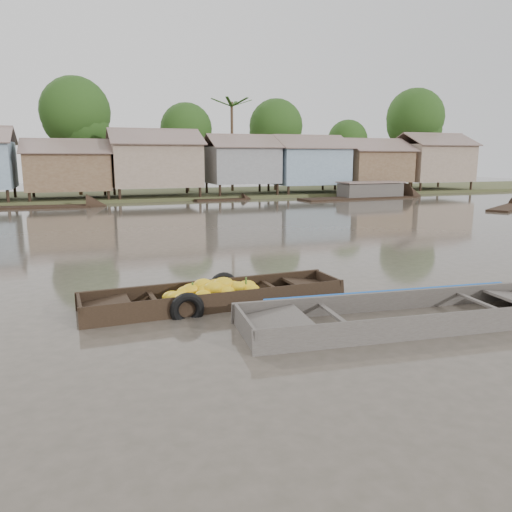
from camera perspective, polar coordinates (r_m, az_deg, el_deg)
name	(u,v)px	position (r m, az deg, el deg)	size (l,w,h in m)	color
ground	(254,307)	(11.02, -0.28, -5.82)	(120.00, 120.00, 0.00)	#464036
riverbank	(157,159)	(42.29, -11.27, 10.81)	(120.00, 12.47, 10.22)	#384723
banana_boat	(212,297)	(11.18, -5.04, -4.67)	(5.92, 1.68, 0.80)	black
viewer_boat	(412,320)	(10.48, 17.39, -6.98)	(7.11, 2.48, 0.56)	#423C38
distant_boats	(303,198)	(37.74, 5.34, 6.57)	(45.43, 14.86, 1.38)	black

